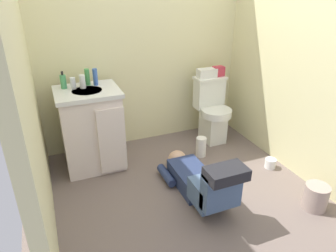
# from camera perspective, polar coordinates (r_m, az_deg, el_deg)

# --- Properties ---
(ground_plane) EXTENTS (2.77, 3.05, 0.04)m
(ground_plane) POSITION_cam_1_polar(r_m,az_deg,el_deg) (3.00, 2.32, -11.01)
(ground_plane) COLOR #6C5D56
(wall_back) EXTENTS (2.43, 0.08, 2.40)m
(wall_back) POSITION_cam_1_polar(r_m,az_deg,el_deg) (3.45, -4.94, 16.04)
(wall_back) COLOR beige
(wall_back) RESTS_ON ground_plane
(wall_left) EXTENTS (0.08, 2.05, 2.40)m
(wall_left) POSITION_cam_1_polar(r_m,az_deg,el_deg) (2.26, -25.66, 8.57)
(wall_left) COLOR beige
(wall_left) RESTS_ON ground_plane
(wall_right) EXTENTS (0.08, 2.05, 2.40)m
(wall_right) POSITION_cam_1_polar(r_m,az_deg,el_deg) (3.15, 23.17, 13.23)
(wall_right) COLOR beige
(wall_right) RESTS_ON ground_plane
(toilet) EXTENTS (0.36, 0.46, 0.75)m
(toilet) POSITION_cam_1_polar(r_m,az_deg,el_deg) (3.66, 8.11, 2.84)
(toilet) COLOR silver
(toilet) RESTS_ON ground_plane
(vanity_cabinet) EXTENTS (0.60, 0.53, 0.82)m
(vanity_cabinet) POSITION_cam_1_polar(r_m,az_deg,el_deg) (3.17, -13.91, -0.41)
(vanity_cabinet) COLOR silver
(vanity_cabinet) RESTS_ON ground_plane
(faucet) EXTENTS (0.02, 0.02, 0.10)m
(faucet) POSITION_cam_1_polar(r_m,az_deg,el_deg) (3.14, -15.28, 8.09)
(faucet) COLOR silver
(faucet) RESTS_ON vanity_cabinet
(person_plumber) EXTENTS (0.39, 1.06, 0.52)m
(person_plumber) POSITION_cam_1_polar(r_m,az_deg,el_deg) (2.75, 6.02, -9.94)
(person_plumber) COLOR navy
(person_plumber) RESTS_ON ground_plane
(tissue_box) EXTENTS (0.22, 0.11, 0.10)m
(tissue_box) POSITION_cam_1_polar(r_m,az_deg,el_deg) (3.57, 7.18, 9.68)
(tissue_box) COLOR silver
(tissue_box) RESTS_ON toilet
(toiletry_bag) EXTENTS (0.12, 0.09, 0.11)m
(toiletry_bag) POSITION_cam_1_polar(r_m,az_deg,el_deg) (3.64, 9.28, 9.94)
(toiletry_bag) COLOR #B22D3F
(toiletry_bag) RESTS_ON toilet
(soap_dispenser) EXTENTS (0.06, 0.06, 0.17)m
(soap_dispenser) POSITION_cam_1_polar(r_m,az_deg,el_deg) (3.10, -18.75, 7.77)
(soap_dispenser) COLOR #44965C
(soap_dispenser) RESTS_ON vanity_cabinet
(bottle_clear) EXTENTS (0.05, 0.05, 0.11)m
(bottle_clear) POSITION_cam_1_polar(r_m,az_deg,el_deg) (3.07, -17.12, 7.53)
(bottle_clear) COLOR silver
(bottle_clear) RESTS_ON vanity_cabinet
(bottle_white) EXTENTS (0.06, 0.06, 0.13)m
(bottle_white) POSITION_cam_1_polar(r_m,az_deg,el_deg) (3.06, -15.52, 7.90)
(bottle_white) COLOR white
(bottle_white) RESTS_ON vanity_cabinet
(bottle_green) EXTENTS (0.05, 0.05, 0.16)m
(bottle_green) POSITION_cam_1_polar(r_m,az_deg,el_deg) (3.14, -14.65, 8.74)
(bottle_green) COLOR #4BA251
(bottle_green) RESTS_ON vanity_cabinet
(bottle_blue) EXTENTS (0.05, 0.05, 0.16)m
(bottle_blue) POSITION_cam_1_polar(r_m,az_deg,el_deg) (3.12, -13.26, 8.79)
(bottle_blue) COLOR #395FB1
(bottle_blue) RESTS_ON vanity_cabinet
(trash_can) EXTENTS (0.20, 0.20, 0.22)m
(trash_can) POSITION_cam_1_polar(r_m,az_deg,el_deg) (2.93, 25.59, -11.71)
(trash_can) COLOR #A38D83
(trash_can) RESTS_ON ground_plane
(paper_towel_roll) EXTENTS (0.11, 0.11, 0.22)m
(paper_towel_roll) POSITION_cam_1_polar(r_m,az_deg,el_deg) (3.39, 6.11, -3.85)
(paper_towel_roll) COLOR white
(paper_towel_roll) RESTS_ON ground_plane
(toilet_paper_roll) EXTENTS (0.11, 0.11, 0.10)m
(toilet_paper_roll) POSITION_cam_1_polar(r_m,az_deg,el_deg) (3.36, 18.35, -6.55)
(toilet_paper_roll) COLOR white
(toilet_paper_roll) RESTS_ON ground_plane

